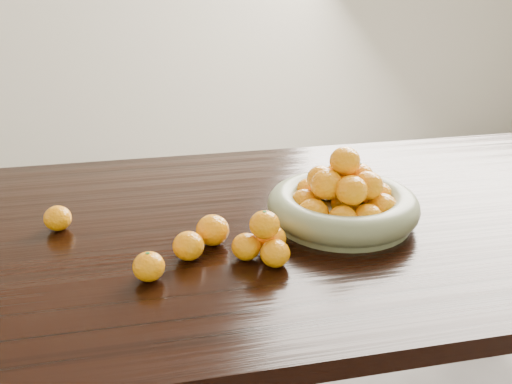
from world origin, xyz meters
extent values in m
cube|color=black|center=(0.00, 0.00, 0.73)|extent=(2.00, 1.00, 0.04)
cube|color=black|center=(0.93, 0.43, 0.35)|extent=(0.08, 0.08, 0.71)
cylinder|color=#6E7455|center=(0.19, -0.04, 0.76)|extent=(0.31, 0.31, 0.02)
torus|color=#6E7455|center=(0.19, -0.04, 0.79)|extent=(0.34, 0.34, 0.07)
ellipsoid|color=#FF9B07|center=(0.28, -0.03, 0.80)|extent=(0.07, 0.07, 0.07)
ellipsoid|color=#FF9B07|center=(0.24, 0.03, 0.79)|extent=(0.06, 0.06, 0.06)
ellipsoid|color=#FF9B07|center=(0.19, 0.05, 0.79)|extent=(0.06, 0.06, 0.06)
ellipsoid|color=#FF9B07|center=(0.13, 0.03, 0.80)|extent=(0.07, 0.07, 0.06)
ellipsoid|color=#FF9B07|center=(0.10, -0.03, 0.80)|extent=(0.07, 0.07, 0.06)
ellipsoid|color=#FF9B07|center=(0.10, -0.09, 0.80)|extent=(0.07, 0.07, 0.07)
ellipsoid|color=#FF9B07|center=(0.15, -0.13, 0.80)|extent=(0.06, 0.06, 0.06)
ellipsoid|color=#FF9B07|center=(0.21, -0.13, 0.79)|extent=(0.06, 0.06, 0.06)
ellipsoid|color=#FF9B07|center=(0.26, -0.09, 0.80)|extent=(0.07, 0.07, 0.06)
ellipsoid|color=#FF9B07|center=(0.19, -0.05, 0.80)|extent=(0.07, 0.07, 0.06)
ellipsoid|color=#FF9B07|center=(0.23, -0.02, 0.85)|extent=(0.07, 0.07, 0.06)
ellipsoid|color=#FF9B07|center=(0.20, 0.00, 0.84)|extent=(0.07, 0.07, 0.07)
ellipsoid|color=#FF9B07|center=(0.14, -0.02, 0.85)|extent=(0.06, 0.06, 0.06)
ellipsoid|color=#FF9B07|center=(0.14, -0.06, 0.85)|extent=(0.07, 0.07, 0.07)
ellipsoid|color=#FF9B07|center=(0.18, -0.10, 0.85)|extent=(0.07, 0.07, 0.06)
ellipsoid|color=#FF9B07|center=(0.23, -0.07, 0.84)|extent=(0.07, 0.07, 0.06)
ellipsoid|color=#FF9B07|center=(0.19, -0.04, 0.89)|extent=(0.07, 0.07, 0.06)
ellipsoid|color=#FF9B07|center=(-0.01, -0.21, 0.78)|extent=(0.06, 0.06, 0.05)
ellipsoid|color=#FF9B07|center=(0.00, -0.15, 0.78)|extent=(0.06, 0.06, 0.05)
ellipsoid|color=#FF9B07|center=(-0.06, -0.17, 0.78)|extent=(0.06, 0.06, 0.05)
ellipsoid|color=#FF9B07|center=(-0.03, -0.17, 0.82)|extent=(0.06, 0.06, 0.06)
ellipsoid|color=#FF9B07|center=(-0.25, -0.21, 0.78)|extent=(0.06, 0.06, 0.06)
ellipsoid|color=#FF9B07|center=(-0.17, -0.14, 0.78)|extent=(0.06, 0.06, 0.06)
ellipsoid|color=#FF9B07|center=(-0.12, -0.09, 0.78)|extent=(0.07, 0.07, 0.06)
ellipsoid|color=#FF9B07|center=(-0.44, 0.05, 0.78)|extent=(0.06, 0.06, 0.06)
camera|label=1|loc=(-0.25, -1.15, 1.31)|focal=40.00mm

